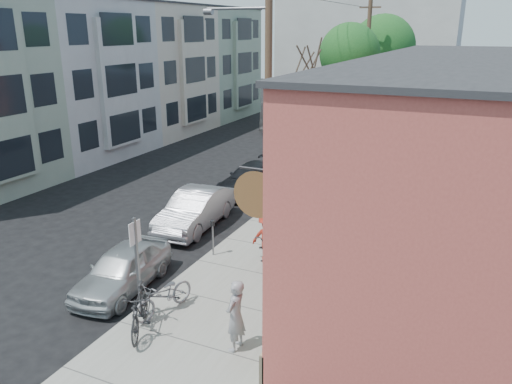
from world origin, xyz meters
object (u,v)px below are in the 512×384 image
at_px(sign_post, 137,259).
at_px(parked_bike_a, 139,310).
at_px(car_3, 297,156).
at_px(car_1, 195,210).
at_px(car_4, 323,139).
at_px(patio_chair_b, 276,319).
at_px(tree_leafy_mid, 349,54).
at_px(patio_chair_a, 308,281).
at_px(parking_meter_far, 295,172).
at_px(car_2, 252,178).
at_px(parking_meter_near, 213,232).
at_px(patron_green, 321,263).
at_px(tree_leafy_far, 383,47).
at_px(utility_pole_near, 267,85).
at_px(tree_bare, 303,139).
at_px(parked_bike_b, 164,296).
at_px(car_0, 123,269).
at_px(patron_grey, 235,316).
at_px(cyclist, 267,238).
at_px(bus, 301,109).

relative_size(sign_post, parked_bike_a, 1.40).
bearing_deg(car_3, car_1, -87.35).
bearing_deg(car_4, patio_chair_b, -75.57).
relative_size(tree_leafy_mid, patio_chair_a, 8.69).
xyz_separation_m(parking_meter_far, car_3, (-1.45, 4.37, -0.34)).
height_order(parked_bike_a, car_2, parked_bike_a).
bearing_deg(parking_meter_far, sign_post, -89.53).
xyz_separation_m(parking_meter_near, patron_green, (3.95, -0.55, -0.07)).
distance_m(car_1, car_2, 4.99).
xyz_separation_m(parking_meter_near, tree_leafy_far, (0.55, 24.46, 5.16)).
bearing_deg(utility_pole_near, car_2, 124.07).
relative_size(tree_bare, car_2, 1.15).
relative_size(parking_meter_near, parking_meter_far, 1.00).
bearing_deg(parked_bike_a, sign_post, 99.47).
bearing_deg(parked_bike_b, tree_leafy_far, 104.43).
xyz_separation_m(parked_bike_a, car_1, (-2.53, 6.89, -0.02)).
xyz_separation_m(parking_meter_near, parking_meter_far, (0.00, 7.98, 0.00)).
relative_size(patio_chair_a, car_0, 0.23).
distance_m(sign_post, parked_bike_b, 1.32).
bearing_deg(patron_grey, patio_chair_a, 169.21).
bearing_deg(patio_chair_a, parked_bike_a, -144.70).
xyz_separation_m(patron_grey, cyclist, (-1.15, 4.61, -0.06)).
bearing_deg(utility_pole_near, cyclist, -66.13).
height_order(patio_chair_a, car_0, car_0).
relative_size(cyclist, parked_bike_b, 0.85).
relative_size(tree_leafy_mid, parked_bike_a, 3.82).
xyz_separation_m(car_0, bus, (-4.04, 27.23, 0.70)).
distance_m(patron_green, car_2, 9.72).
height_order(patio_chair_a, patron_green, patron_green).
bearing_deg(car_2, tree_bare, 9.20).
xyz_separation_m(utility_pole_near, tree_bare, (0.41, 3.17, -2.64)).
bearing_deg(patron_green, car_1, -116.67).
relative_size(sign_post, utility_pole_near, 0.28).
bearing_deg(patron_green, tree_bare, -158.56).
xyz_separation_m(tree_leafy_far, bus, (-6.04, -0.14, -4.78)).
bearing_deg(bus, cyclist, -68.34).
bearing_deg(patron_green, utility_pole_near, -143.03).
relative_size(patron_grey, car_3, 0.39).
relative_size(tree_leafy_far, parked_bike_b, 4.26).
distance_m(parked_bike_b, car_4, 21.03).
distance_m(patio_chair_a, cyclist, 2.46).
relative_size(tree_bare, patron_green, 3.45).
bearing_deg(tree_leafy_far, patron_grey, -85.09).
relative_size(sign_post, parked_bike_b, 1.43).
height_order(sign_post, parked_bike_a, sign_post).
height_order(parking_meter_near, patio_chair_a, parking_meter_near).
xyz_separation_m(utility_pole_near, parked_bike_a, (0.36, -8.86, -4.66)).
bearing_deg(patio_chair_b, patron_green, 100.54).
xyz_separation_m(cyclist, car_1, (-3.90, 1.94, -0.25)).
bearing_deg(sign_post, patio_chair_b, 10.82).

